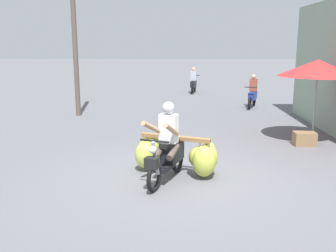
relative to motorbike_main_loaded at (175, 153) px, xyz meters
name	(u,v)px	position (x,y,z in m)	size (l,w,h in m)	color
ground_plane	(179,178)	(0.10, -0.18, -0.48)	(120.00, 120.00, 0.00)	slate
motorbike_main_loaded	(175,153)	(0.00, 0.00, 0.00)	(1.83, 1.96, 1.58)	black
motorbike_distant_ahead_left	(253,94)	(3.25, 8.60, 0.09)	(0.74, 1.54, 1.40)	black
motorbike_distant_ahead_right	(193,83)	(0.93, 13.32, 0.09)	(0.55, 1.61, 1.40)	black
market_umbrella_near_shop	(318,68)	(3.81, 2.86, 1.55)	(2.09, 2.09, 2.26)	#99999E
produce_crate	(304,139)	(3.45, 2.43, -0.30)	(0.56, 0.40, 0.36)	olive
utility_pole	(74,28)	(-3.70, 6.57, 2.75)	(0.18, 0.18, 6.45)	brown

